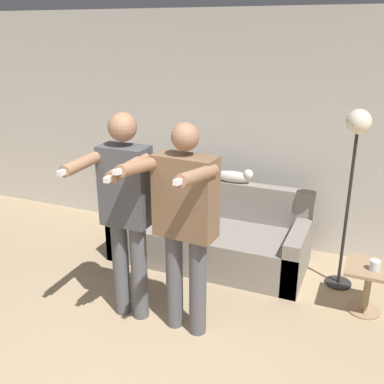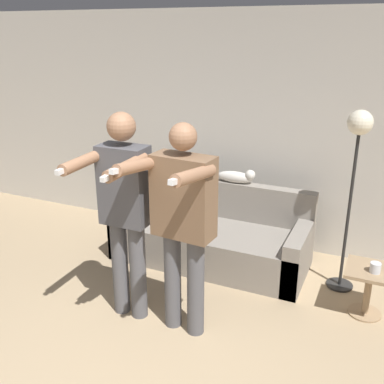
{
  "view_description": "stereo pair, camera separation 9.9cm",
  "coord_description": "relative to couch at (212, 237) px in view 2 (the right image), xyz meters",
  "views": [
    {
      "loc": [
        1.44,
        -1.69,
        2.38
      ],
      "look_at": [
        -0.04,
        1.81,
        1.0
      ],
      "focal_mm": 42.0,
      "sensor_mm": 36.0,
      "label": 1
    },
    {
      "loc": [
        1.53,
        -1.65,
        2.38
      ],
      "look_at": [
        -0.04,
        1.81,
        1.0
      ],
      "focal_mm": 42.0,
      "sensor_mm": 36.0,
      "label": 2
    }
  ],
  "objects": [
    {
      "name": "floor_lamp",
      "position": [
        1.35,
        0.02,
        1.11
      ],
      "size": [
        0.25,
        0.25,
        1.73
      ],
      "color": "black",
      "rests_on": "ground_plane"
    },
    {
      "name": "cup",
      "position": [
        1.65,
        -0.42,
        0.23
      ],
      "size": [
        0.09,
        0.09,
        0.09
      ],
      "color": "silver",
      "rests_on": "side_table"
    },
    {
      "name": "cat",
      "position": [
        0.15,
        0.31,
        0.62
      ],
      "size": [
        0.54,
        0.13,
        0.16
      ],
      "color": "silver",
      "rests_on": "couch"
    },
    {
      "name": "couch",
      "position": [
        0.0,
        0.0,
        0.0
      ],
      "size": [
        2.05,
        0.84,
        0.82
      ],
      "color": "gray",
      "rests_on": "ground_plane"
    },
    {
      "name": "side_table",
      "position": [
        1.62,
        -0.37,
        0.06
      ],
      "size": [
        0.41,
        0.41,
        0.45
      ],
      "color": "#A38460",
      "rests_on": "ground_plane"
    },
    {
      "name": "wall_back",
      "position": [
        0.09,
        0.68,
        1.04
      ],
      "size": [
        10.0,
        0.05,
        2.6
      ],
      "color": "beige",
      "rests_on": "ground_plane"
    },
    {
      "name": "person_right",
      "position": [
        0.24,
        -1.23,
        0.76
      ],
      "size": [
        0.58,
        0.7,
        1.75
      ],
      "rotation": [
        0.0,
        0.0,
        -0.08
      ],
      "color": "#56565B",
      "rests_on": "ground_plane"
    },
    {
      "name": "person_left",
      "position": [
        -0.28,
        -1.23,
        0.77
      ],
      "size": [
        0.47,
        0.68,
        1.79
      ],
      "rotation": [
        0.0,
        0.0,
        0.01
      ],
      "color": "#56565B",
      "rests_on": "ground_plane"
    }
  ]
}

